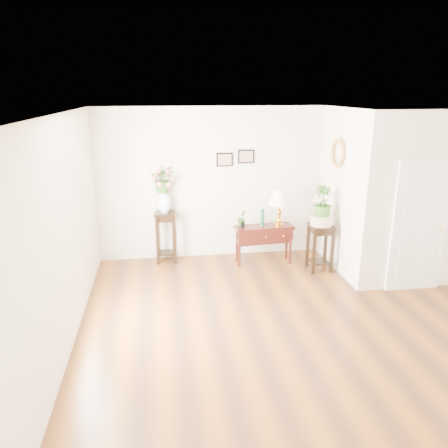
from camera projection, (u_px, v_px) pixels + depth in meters
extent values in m
cube|color=brown|center=(301.00, 322.00, 6.01)|extent=(6.00, 5.50, 0.02)
cube|color=white|center=(313.00, 113.00, 5.20)|extent=(6.00, 5.50, 0.02)
cube|color=white|center=(258.00, 183.00, 8.21)|extent=(6.00, 0.02, 2.80)
cube|color=white|center=(436.00, 341.00, 3.00)|extent=(6.00, 0.02, 2.80)
cube|color=white|center=(63.00, 236.00, 5.18)|extent=(0.02, 5.50, 2.80)
cube|color=white|center=(389.00, 190.00, 7.58)|extent=(1.80, 1.95, 2.80)
cube|color=white|center=(419.00, 226.00, 6.74)|extent=(0.90, 0.05, 2.10)
cube|color=black|center=(225.00, 160.00, 7.96)|extent=(0.30, 0.02, 0.25)
cube|color=black|center=(246.00, 156.00, 8.00)|extent=(0.30, 0.02, 0.25)
torus|color=tan|center=(338.00, 153.00, 7.38)|extent=(0.07, 0.51, 0.51)
cube|color=#330E09|center=(263.00, 244.00, 8.00)|extent=(1.09, 0.45, 0.71)
cube|color=gold|center=(279.00, 207.00, 7.84)|extent=(0.49, 0.49, 0.67)
cylinder|color=#144C2F|center=(262.00, 217.00, 7.84)|extent=(0.08, 0.08, 0.32)
imported|color=#2E621D|center=(242.00, 219.00, 7.80)|extent=(0.21, 0.19, 0.30)
cube|color=black|center=(166.00, 237.00, 8.06)|extent=(0.39, 0.39, 0.94)
imported|color=#2E621D|center=(163.00, 177.00, 7.73)|extent=(0.48, 0.43, 0.49)
cube|color=black|center=(320.00, 247.00, 7.67)|extent=(0.40, 0.40, 0.83)
cylinder|color=beige|center=(322.00, 220.00, 7.53)|extent=(0.47, 0.47, 0.17)
imported|color=#2E621D|center=(323.00, 202.00, 7.43)|extent=(0.35, 0.35, 0.57)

